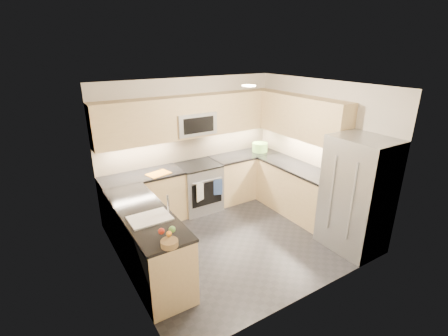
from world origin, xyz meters
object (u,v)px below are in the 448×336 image
refrigerator (357,195)px  fruit_basket (169,243)px  cutting_board (159,174)px  microwave (194,123)px  utensil_bowl (260,147)px  gas_range (199,187)px

refrigerator → fruit_basket: 2.98m
refrigerator → fruit_basket: size_ratio=9.17×
cutting_board → fruit_basket: (-0.70, -2.12, 0.03)m
microwave → refrigerator: size_ratio=0.42×
refrigerator → utensil_bowl: bearing=89.5°
microwave → fruit_basket: size_ratio=3.87×
utensil_bowl → microwave: bearing=175.1°
microwave → fruit_basket: microwave is taller
utensil_bowl → refrigerator: bearing=-90.5°
gas_range → utensil_bowl: size_ratio=2.84×
refrigerator → fruit_basket: refrigerator is taller
gas_range → microwave: size_ratio=1.20×
gas_range → fruit_basket: bearing=-124.4°
gas_range → cutting_board: (-0.83, -0.10, 0.49)m
microwave → refrigerator: 3.04m
microwave → refrigerator: microwave is taller
gas_range → cutting_board: size_ratio=2.38×
refrigerator → fruit_basket: (-2.98, 0.20, 0.08)m
microwave → fruit_basket: bearing=-123.0°
microwave → utensil_bowl: microwave is taller
refrigerator → utensil_bowl: 2.43m
cutting_board → fruit_basket: bearing=-108.2°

